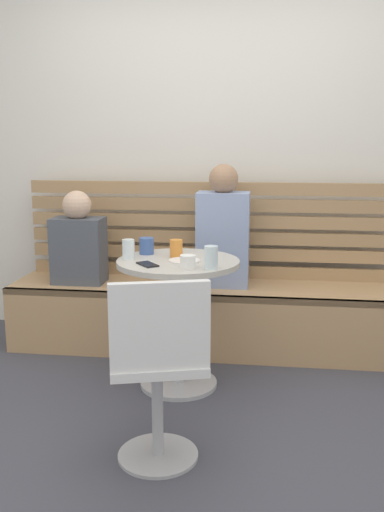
% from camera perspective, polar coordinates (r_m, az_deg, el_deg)
% --- Properties ---
extents(ground, '(8.00, 8.00, 0.00)m').
position_cam_1_polar(ground, '(2.78, -0.40, -18.21)').
color(ground, '#42424C').
extents(back_wall, '(5.20, 0.10, 2.90)m').
position_cam_1_polar(back_wall, '(4.04, 2.85, 12.61)').
color(back_wall, silver).
rests_on(back_wall, ground).
extents(booth_bench, '(2.70, 0.52, 0.44)m').
position_cam_1_polar(booth_bench, '(3.79, 2.11, -6.22)').
color(booth_bench, tan).
rests_on(booth_bench, ground).
extents(booth_backrest, '(2.65, 0.04, 0.67)m').
position_cam_1_polar(booth_backrest, '(3.89, 2.51, 2.70)').
color(booth_backrest, '#A68157').
rests_on(booth_backrest, booth_bench).
extents(cafe_table, '(0.68, 0.68, 0.74)m').
position_cam_1_polar(cafe_table, '(3.14, -1.40, -4.35)').
color(cafe_table, '#ADADB2').
rests_on(cafe_table, ground).
extents(white_chair, '(0.49, 0.49, 0.85)m').
position_cam_1_polar(white_chair, '(2.40, -3.47, -10.98)').
color(white_chair, '#ADADB2').
rests_on(white_chair, ground).
extents(person_adult, '(0.34, 0.22, 0.80)m').
position_cam_1_polar(person_adult, '(3.67, 3.17, 2.49)').
color(person_adult, '#8C9EC6').
rests_on(person_adult, booth_bench).
extents(person_child_left, '(0.34, 0.22, 0.62)m').
position_cam_1_polar(person_child_left, '(3.82, -11.47, 1.34)').
color(person_child_left, '#4C515B').
rests_on(person_child_left, booth_bench).
extents(cup_mug_blue, '(0.08, 0.08, 0.09)m').
position_cam_1_polar(cup_mug_blue, '(3.25, -4.65, 1.03)').
color(cup_mug_blue, '#3D5B9E').
rests_on(cup_mug_blue, cafe_table).
extents(cup_water_clear, '(0.07, 0.07, 0.11)m').
position_cam_1_polar(cup_water_clear, '(3.12, -6.48, 0.69)').
color(cup_water_clear, white).
rests_on(cup_water_clear, cafe_table).
extents(cup_tumbler_orange, '(0.07, 0.07, 0.10)m').
position_cam_1_polar(cup_tumbler_orange, '(3.15, -1.62, 0.77)').
color(cup_tumbler_orange, orange).
rests_on(cup_tumbler_orange, cafe_table).
extents(cup_glass_tall, '(0.07, 0.07, 0.12)m').
position_cam_1_polar(cup_glass_tall, '(2.86, 1.95, -0.16)').
color(cup_glass_tall, silver).
rests_on(cup_glass_tall, cafe_table).
extents(cup_ceramic_white, '(0.08, 0.08, 0.07)m').
position_cam_1_polar(cup_ceramic_white, '(2.87, -0.42, -0.60)').
color(cup_ceramic_white, white).
rests_on(cup_ceramic_white, cafe_table).
extents(plate_small, '(0.17, 0.17, 0.01)m').
position_cam_1_polar(plate_small, '(3.03, -0.78, -0.50)').
color(plate_small, white).
rests_on(plate_small, cafe_table).
extents(phone_on_table, '(0.14, 0.15, 0.01)m').
position_cam_1_polar(phone_on_table, '(2.97, -4.55, -0.85)').
color(phone_on_table, black).
rests_on(phone_on_table, cafe_table).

